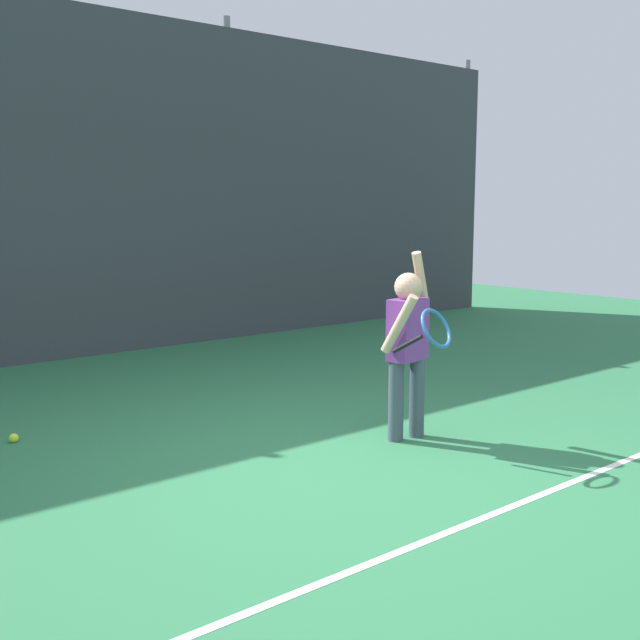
% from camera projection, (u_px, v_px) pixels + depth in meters
% --- Properties ---
extents(ground_plane, '(20.00, 20.00, 0.00)m').
position_uv_depth(ground_plane, '(342.00, 470.00, 4.94)').
color(ground_plane, '#2D7247').
extents(court_line_baseline, '(9.00, 0.05, 0.00)m').
position_uv_depth(court_line_baseline, '(474.00, 522.00, 4.13)').
color(court_line_baseline, white).
rests_on(court_line_baseline, ground).
extents(back_fence_windscreen, '(13.86, 0.08, 3.80)m').
position_uv_depth(back_fence_windscreen, '(53.00, 184.00, 8.22)').
color(back_fence_windscreen, '#383D42').
rests_on(back_fence_windscreen, ground).
extents(fence_post_2, '(0.09, 0.09, 3.95)m').
position_uv_depth(fence_post_2, '(229.00, 181.00, 9.68)').
color(fence_post_2, slate).
rests_on(fence_post_2, ground).
extents(fence_post_3, '(0.09, 0.09, 3.95)m').
position_uv_depth(fence_post_3, '(464.00, 186.00, 12.53)').
color(fence_post_3, slate).
rests_on(fence_post_3, ground).
extents(tennis_player, '(0.64, 0.66, 1.35)m').
position_uv_depth(tennis_player, '(409.00, 340.00, 5.48)').
color(tennis_player, '#3F4C59').
rests_on(tennis_player, ground).
extents(tennis_ball_1, '(0.07, 0.07, 0.07)m').
position_uv_depth(tennis_ball_1, '(14.00, 438.00, 5.50)').
color(tennis_ball_1, '#CCE033').
rests_on(tennis_ball_1, ground).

